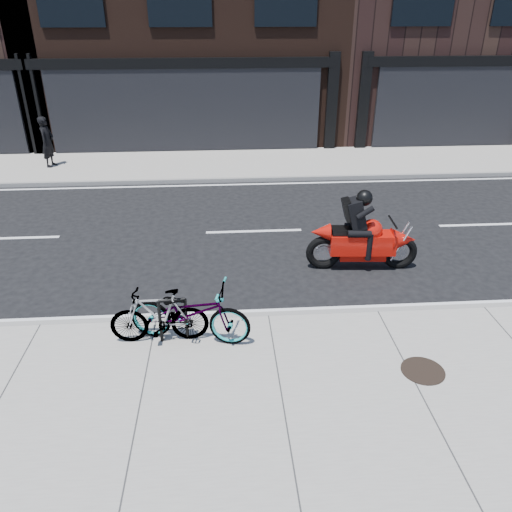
{
  "coord_description": "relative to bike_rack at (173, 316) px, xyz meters",
  "views": [
    {
      "loc": [
        -0.75,
        -9.45,
        5.13
      ],
      "look_at": [
        -0.16,
        -1.14,
        0.9
      ],
      "focal_mm": 35.0,
      "sensor_mm": 36.0,
      "label": 1
    }
  ],
  "objects": [
    {
      "name": "ground",
      "position": [
        1.62,
        2.6,
        -0.6
      ],
      "size": [
        120.0,
        120.0,
        0.0
      ],
      "primitive_type": "plane",
      "color": "black",
      "rests_on": "ground"
    },
    {
      "name": "sidewalk_near",
      "position": [
        1.62,
        -2.4,
        -0.53
      ],
      "size": [
        60.0,
        6.0,
        0.13
      ],
      "primitive_type": "cube",
      "color": "gray",
      "rests_on": "ground"
    },
    {
      "name": "sidewalk_far",
      "position": [
        1.62,
        10.35,
        -0.53
      ],
      "size": [
        60.0,
        3.5,
        0.13
      ],
      "primitive_type": "cube",
      "color": "gray",
      "rests_on": "ground"
    },
    {
      "name": "bike_rack",
      "position": [
        0.0,
        0.0,
        0.0
      ],
      "size": [
        0.48,
        0.09,
        0.8
      ],
      "rotation": [
        0.0,
        0.0,
        0.09
      ],
      "color": "black",
      "rests_on": "sidewalk_near"
    },
    {
      "name": "bicycle_front",
      "position": [
        0.27,
        0.0,
        0.06
      ],
      "size": [
        2.12,
        1.13,
        1.06
      ],
      "primitive_type": "imported",
      "rotation": [
        0.0,
        0.0,
        1.35
      ],
      "color": "gray",
      "rests_on": "sidewalk_near"
    },
    {
      "name": "bicycle_rear",
      "position": [
        -0.22,
        0.0,
        0.01
      ],
      "size": [
        1.6,
        0.46,
        0.96
      ],
      "primitive_type": "imported",
      "rotation": [
        0.0,
        0.0,
        4.71
      ],
      "color": "gray",
      "rests_on": "sidewalk_near"
    },
    {
      "name": "motorcycle",
      "position": [
        3.9,
        2.51,
        0.13
      ],
      "size": [
        2.39,
        0.65,
        1.78
      ],
      "rotation": [
        0.0,
        0.0,
        -0.07
      ],
      "color": "black",
      "rests_on": "ground"
    },
    {
      "name": "pedestrian",
      "position": [
        -4.97,
        10.31,
        0.37
      ],
      "size": [
        0.5,
        0.67,
        1.67
      ],
      "primitive_type": "imported",
      "rotation": [
        0.0,
        0.0,
        1.4
      ],
      "color": "black",
      "rests_on": "sidewalk_far"
    },
    {
      "name": "manhole_cover",
      "position": [
        3.83,
        -1.07,
        -0.46
      ],
      "size": [
        0.74,
        0.74,
        0.02
      ],
      "primitive_type": "cylinder",
      "rotation": [
        0.0,
        0.0,
        -0.13
      ],
      "color": "black",
      "rests_on": "sidewalk_near"
    }
  ]
}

